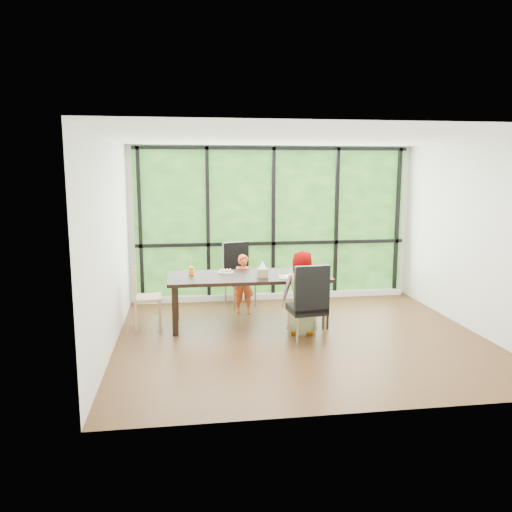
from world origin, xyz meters
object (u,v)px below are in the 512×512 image
child_older (303,293)px  plate_near (293,276)px  chair_window_leather (240,276)px  orange_cup (191,271)px  dining_table (248,300)px  chair_interior_leather (307,303)px  plate_far (226,272)px  child_toddler (244,284)px  chair_end_beech (148,298)px  green_cup (316,273)px  white_mug (318,270)px  tissue_box (262,273)px

child_older → plate_near: bearing=-72.2°
chair_window_leather → orange_cup: chair_window_leather is taller
orange_cup → dining_table: bearing=-11.1°
dining_table → chair_interior_leather: (0.66, -0.92, 0.17)m
plate_far → chair_window_leather: bearing=68.2°
plate_near → child_toddler: bearing=127.6°
plate_far → plate_near: 1.04m
chair_end_beech → orange_cup: chair_end_beech is taller
dining_table → green_cup: bearing=-14.7°
chair_interior_leather → chair_window_leather: bearing=-75.4°
dining_table → green_cup: 1.08m
dining_table → child_older: (0.69, -0.55, 0.21)m
plate_far → white_mug: bearing=-7.7°
dining_table → plate_near: 0.77m
chair_window_leather → plate_far: (-0.30, -0.76, 0.22)m
dining_table → plate_far: plate_far is taller
chair_interior_leather → orange_cup: (-1.50, 1.08, 0.27)m
green_cup → dining_table: bearing=165.3°
plate_near → chair_interior_leather: bearing=-86.9°
orange_cup → tissue_box: bearing=-18.4°
chair_window_leather → plate_far: size_ratio=4.49×
child_toddler → orange_cup: 0.99m
chair_window_leather → child_toddler: (0.01, -0.40, -0.06)m
plate_near → orange_cup: size_ratio=2.07×
chair_interior_leather → tissue_box: (-0.48, 0.74, 0.27)m
chair_window_leather → green_cup: 1.59m
chair_window_leather → tissue_box: chair_window_leather is taller
chair_interior_leather → child_toddler: size_ratio=1.13×
dining_table → orange_cup: 0.95m
child_toddler → white_mug: (1.07, -0.55, 0.31)m
chair_interior_leather → white_mug: size_ratio=14.06×
dining_table → plate_near: bearing=-20.0°
chair_interior_leather → chair_end_beech: 2.34m
green_cup → tissue_box: (-0.78, 0.08, 0.01)m
child_older → plate_near: (-0.07, 0.32, 0.17)m
green_cup → plate_near: bearing=175.9°
dining_table → chair_window_leather: bearing=90.6°
dining_table → plate_near: (0.63, -0.23, 0.38)m
child_toddler → tissue_box: (0.18, -0.76, 0.33)m
child_toddler → plate_near: size_ratio=4.07×
child_older → green_cup: 0.45m
green_cup → tissue_box: tissue_box is taller
chair_interior_leather → green_cup: (0.30, 0.67, 0.27)m
child_older → chair_interior_leather: bearing=91.0°
dining_table → chair_interior_leather: bearing=-54.1°
child_older → green_cup: size_ratio=10.33×
chair_end_beech → plate_far: (1.16, 0.19, 0.31)m
chair_end_beech → tissue_box: size_ratio=6.08×
tissue_box → chair_end_beech: bearing=172.7°
chair_end_beech → child_toddler: bearing=-73.9°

